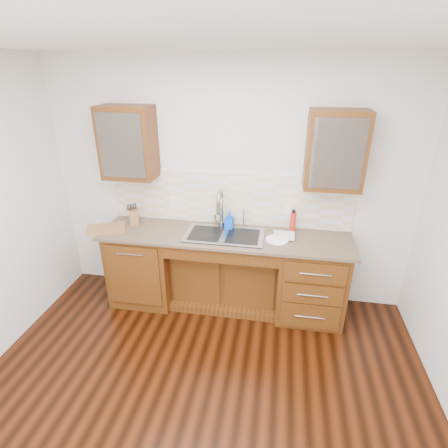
% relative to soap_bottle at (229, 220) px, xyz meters
% --- Properties ---
extents(ground, '(4.00, 3.50, 0.10)m').
position_rel_soap_bottle_xyz_m(ground, '(-0.03, -1.59, -1.06)').
color(ground, '#351305').
extents(ceiling, '(4.00, 3.50, 0.10)m').
position_rel_soap_bottle_xyz_m(ceiling, '(-0.03, -1.59, 1.74)').
color(ceiling, white).
rests_on(ceiling, wall_back).
extents(wall_back, '(4.00, 0.10, 2.70)m').
position_rel_soap_bottle_xyz_m(wall_back, '(-0.03, 0.21, 0.34)').
color(wall_back, silver).
rests_on(wall_back, ground).
extents(base_cabinet_left, '(0.70, 0.62, 0.88)m').
position_rel_soap_bottle_xyz_m(base_cabinet_left, '(-0.98, -0.15, -0.57)').
color(base_cabinet_left, '#593014').
rests_on(base_cabinet_left, ground).
extents(base_cabinet_center, '(1.20, 0.44, 0.70)m').
position_rel_soap_bottle_xyz_m(base_cabinet_center, '(-0.03, -0.06, -0.66)').
color(base_cabinet_center, '#593014').
rests_on(base_cabinet_center, ground).
extents(base_cabinet_right, '(0.70, 0.62, 0.88)m').
position_rel_soap_bottle_xyz_m(base_cabinet_right, '(0.92, -0.15, -0.57)').
color(base_cabinet_right, '#593014').
rests_on(base_cabinet_right, ground).
extents(countertop, '(2.70, 0.65, 0.03)m').
position_rel_soap_bottle_xyz_m(countertop, '(-0.03, -0.17, -0.11)').
color(countertop, '#84705B').
rests_on(countertop, base_cabinet_left).
extents(backsplash, '(2.70, 0.02, 0.59)m').
position_rel_soap_bottle_xyz_m(backsplash, '(-0.03, 0.15, 0.20)').
color(backsplash, beige).
rests_on(backsplash, wall_back).
extents(sink, '(0.84, 0.46, 0.19)m').
position_rel_soap_bottle_xyz_m(sink, '(-0.03, -0.18, -0.18)').
color(sink, '#9E9EA5').
rests_on(sink, countertop).
extents(faucet, '(0.04, 0.04, 0.40)m').
position_rel_soap_bottle_xyz_m(faucet, '(-0.10, 0.05, 0.10)').
color(faucet, '#999993').
rests_on(faucet, countertop).
extents(filter_tap, '(0.02, 0.02, 0.24)m').
position_rel_soap_bottle_xyz_m(filter_tap, '(0.15, 0.06, 0.02)').
color(filter_tap, '#999993').
rests_on(filter_tap, countertop).
extents(upper_cabinet_left, '(0.55, 0.34, 0.75)m').
position_rel_soap_bottle_xyz_m(upper_cabinet_left, '(-1.08, -0.01, 0.82)').
color(upper_cabinet_left, '#593014').
rests_on(upper_cabinet_left, wall_back).
extents(upper_cabinet_right, '(0.55, 0.34, 0.75)m').
position_rel_soap_bottle_xyz_m(upper_cabinet_right, '(1.02, -0.01, 0.82)').
color(upper_cabinet_right, '#593014').
rests_on(upper_cabinet_right, wall_back).
extents(outlet_left, '(0.08, 0.01, 0.12)m').
position_rel_soap_bottle_xyz_m(outlet_left, '(-0.68, 0.14, 0.11)').
color(outlet_left, white).
rests_on(outlet_left, backsplash).
extents(outlet_right, '(0.08, 0.01, 0.12)m').
position_rel_soap_bottle_xyz_m(outlet_right, '(0.62, 0.14, 0.11)').
color(outlet_right, white).
rests_on(outlet_right, backsplash).
extents(soap_bottle, '(0.10, 0.10, 0.20)m').
position_rel_soap_bottle_xyz_m(soap_bottle, '(0.00, 0.00, 0.00)').
color(soap_bottle, blue).
rests_on(soap_bottle, countertop).
extents(water_bottle, '(0.08, 0.08, 0.23)m').
position_rel_soap_bottle_xyz_m(water_bottle, '(0.69, 0.02, 0.02)').
color(water_bottle, red).
rests_on(water_bottle, countertop).
extents(plate, '(0.27, 0.27, 0.01)m').
position_rel_soap_bottle_xyz_m(plate, '(0.53, -0.20, -0.09)').
color(plate, white).
rests_on(plate, countertop).
extents(dish_towel, '(0.22, 0.16, 0.03)m').
position_rel_soap_bottle_xyz_m(dish_towel, '(0.60, -0.13, -0.07)').
color(dish_towel, silver).
rests_on(dish_towel, plate).
extents(knife_block, '(0.15, 0.18, 0.17)m').
position_rel_soap_bottle_xyz_m(knife_block, '(-1.09, -0.04, -0.01)').
color(knife_block, olive).
rests_on(knife_block, countertop).
extents(cutting_board, '(0.49, 0.43, 0.02)m').
position_rel_soap_bottle_xyz_m(cutting_board, '(-1.34, -0.26, -0.09)').
color(cutting_board, '#9C6536').
rests_on(cutting_board, countertop).
extents(cup_left_a, '(0.14, 0.14, 0.11)m').
position_rel_soap_bottle_xyz_m(cup_left_a, '(-1.18, -0.01, 0.77)').
color(cup_left_a, silver).
rests_on(cup_left_a, upper_cabinet_left).
extents(cup_left_b, '(0.12, 0.12, 0.08)m').
position_rel_soap_bottle_xyz_m(cup_left_b, '(-0.98, -0.01, 0.76)').
color(cup_left_b, white).
rests_on(cup_left_b, upper_cabinet_left).
extents(cup_right_a, '(0.16, 0.16, 0.10)m').
position_rel_soap_bottle_xyz_m(cup_right_a, '(0.90, -0.01, 0.77)').
color(cup_right_a, white).
rests_on(cup_right_a, upper_cabinet_right).
extents(cup_right_b, '(0.10, 0.10, 0.09)m').
position_rel_soap_bottle_xyz_m(cup_right_b, '(1.08, -0.01, 0.76)').
color(cup_right_b, white).
rests_on(cup_right_b, upper_cabinet_right).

